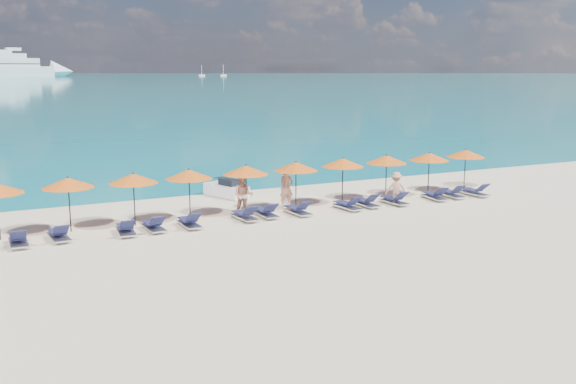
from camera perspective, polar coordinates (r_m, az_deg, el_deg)
name	(u,v)px	position (r m, az deg, el deg)	size (l,w,h in m)	color
ground	(321,234)	(25.78, 2.95, -3.75)	(1400.00, 1400.00, 0.00)	beige
cruise_ship	(6,67)	(600.96, -23.80, 10.14)	(116.38, 37.31, 32.00)	silver
sailboat_near	(202,75)	(621.88, -7.67, 10.27)	(5.62, 1.87, 10.31)	silver
sailboat_far	(223,75)	(621.76, -5.76, 10.32)	(5.93, 1.98, 10.87)	silver
jetski	(227,189)	(33.27, -5.48, 0.23)	(1.77, 2.81, 0.94)	white
beachgoer_a	(286,188)	(30.34, -0.14, 0.34)	(0.70, 0.46, 1.91)	tan
beachgoer_b	(243,196)	(28.68, -3.98, -0.32)	(0.92, 0.53, 1.90)	tan
beachgoer_c	(396,189)	(31.48, 9.57, 0.31)	(1.05, 0.49, 1.62)	tan
umbrella_1	(68,183)	(27.18, -18.97, 0.78)	(2.10, 2.10, 2.28)	black
umbrella_2	(133,178)	(27.50, -13.60, 1.18)	(2.10, 2.10, 2.28)	black
umbrella_3	(189,174)	(28.14, -8.79, 1.57)	(2.10, 2.10, 2.28)	black
umbrella_4	(246,170)	(29.04, -3.76, 1.96)	(2.10, 2.10, 2.28)	black
umbrella_5	(296,166)	(30.05, 0.72, 2.29)	(2.10, 2.10, 2.28)	black
umbrella_6	(343,163)	(31.41, 4.89, 2.63)	(2.10, 2.10, 2.28)	black
umbrella_7	(387,159)	(32.77, 8.76, 2.88)	(2.10, 2.10, 2.28)	black
umbrella_8	(429,157)	(34.22, 12.45, 3.09)	(2.10, 2.10, 2.28)	black
umbrella_9	(466,153)	(36.01, 15.51, 3.32)	(2.10, 2.10, 2.28)	black
lounger_1	(18,240)	(25.99, -22.86, -3.95)	(0.62, 1.70, 0.66)	silver
lounger_2	(59,234)	(26.27, -19.71, -3.58)	(0.75, 1.74, 0.66)	silver
lounger_3	(126,229)	(26.37, -14.22, -3.22)	(0.75, 1.74, 0.66)	silver
lounger_4	(153,225)	(26.72, -11.87, -2.93)	(0.71, 1.73, 0.66)	silver
lounger_5	(189,222)	(27.04, -8.76, -2.65)	(0.64, 1.71, 0.66)	silver
lounger_6	(245,215)	(28.05, -3.87, -2.06)	(0.74, 1.74, 0.66)	silver
lounger_7	(266,212)	(28.59, -1.97, -1.80)	(0.63, 1.70, 0.66)	silver
lounger_8	(298,210)	(29.01, 0.88, -1.60)	(0.73, 1.74, 0.66)	silver
lounger_9	(348,205)	(30.20, 5.33, -1.15)	(0.79, 1.75, 0.66)	silver
lounger_10	(366,202)	(30.92, 6.95, -0.90)	(0.68, 1.72, 0.66)	silver
lounger_11	(394,200)	(31.63, 9.44, -0.70)	(0.70, 1.73, 0.66)	silver
lounger_12	(435,195)	(33.16, 12.92, -0.30)	(0.79, 1.75, 0.66)	silver
lounger_13	(452,193)	(33.94, 14.33, -0.11)	(0.73, 1.74, 0.66)	silver
lounger_14	(475,192)	(34.73, 16.28, 0.04)	(0.68, 1.72, 0.66)	silver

